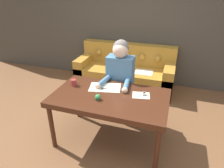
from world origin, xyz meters
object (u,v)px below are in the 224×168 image
Objects in this scene: pin_cushion at (98,97)px; couch at (125,72)px; person at (120,80)px; scissors at (105,89)px; thread_spool at (144,94)px; mug at (74,83)px; dining_table at (110,100)px.

couch is at bearing 93.84° from pin_cushion.
person reaches higher than scissors.
couch is 1.52× the size of person.
mug is at bearing -177.85° from thread_spool.
thread_spool is (0.64, -1.53, 0.43)m from couch.
scissors is 2.95× the size of pin_cushion.
pin_cushion is at bearing -126.29° from dining_table.
mug is (-0.34, -1.57, 0.45)m from couch.
dining_table is at bearing -160.91° from thread_spool.
pin_cushion reaches higher than dining_table.
person is at bearing 77.88° from scissors.
pin_cushion is (-0.11, -0.14, 0.10)m from dining_table.
scissors is 0.45m from mug.
dining_table is 1.72m from couch.
scissors is (-0.09, -0.41, 0.05)m from person.
pin_cushion is (0.12, -1.82, 0.44)m from couch.
thread_spool is (0.44, -0.41, 0.07)m from person.
mug is at bearing 169.37° from dining_table.
couch reaches higher than mug.
person reaches higher than couch.
thread_spool is at bearing -0.07° from scissors.
mug is at bearing 151.41° from pin_cushion.
thread_spool is at bearing 2.15° from mug.
scissors is 4.69× the size of thread_spool.
mug is 0.98m from thread_spool.
mug is (-0.56, 0.11, 0.12)m from dining_table.
scissors is at bearing 4.75° from mug.
person reaches higher than dining_table.
scissors is at bearing 179.93° from thread_spool.
couch is 1.19m from person.
pin_cushion is (0.46, -0.25, -0.01)m from mug.
dining_table is 0.20m from scissors.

